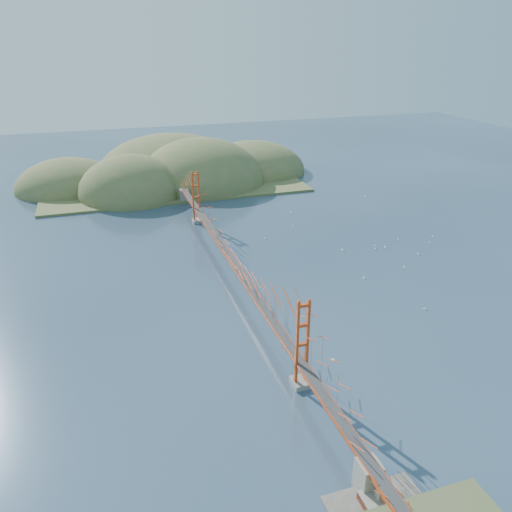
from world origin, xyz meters
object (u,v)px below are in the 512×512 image
object	(u,v)px
sailboat_1	(374,245)
sailboat_0	(342,249)
bridge	(232,241)
fort	(381,499)

from	to	relation	value
sailboat_1	sailboat_0	size ratio (longest dim) A/B	0.96
bridge	sailboat_1	xyz separation A→B (m)	(30.91, 5.27, -6.86)
bridge	fort	world-z (taller)	bridge
bridge	sailboat_0	world-z (taller)	bridge
fort	sailboat_0	distance (m)	58.19
fort	sailboat_1	bearing A→B (deg)	60.19
bridge	sailboat_1	distance (m)	32.10
fort	sailboat_1	world-z (taller)	fort
bridge	fort	xyz separation A→B (m)	(0.40, -47.98, -6.34)
sailboat_0	bridge	bearing A→B (deg)	-167.47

